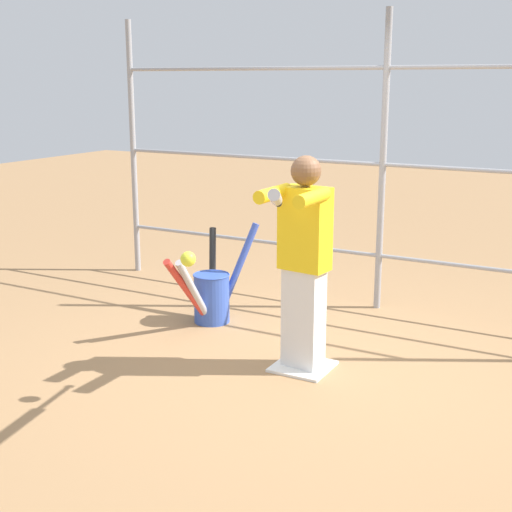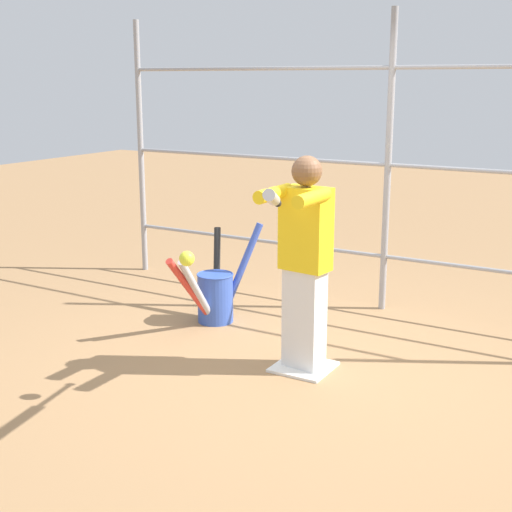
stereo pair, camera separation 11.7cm
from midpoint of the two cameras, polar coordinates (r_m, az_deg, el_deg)
name	(u,v)px [view 1 (the left image)]	position (r m, az deg, el deg)	size (l,w,h in m)	color
ground_plane	(303,368)	(5.23, 3.11, -8.92)	(24.00, 24.00, 0.00)	#9E754C
home_plate	(303,366)	(5.23, 3.11, -8.82)	(0.40, 0.40, 0.02)	white
fence_backstop	(383,165)	(6.34, 9.59, 7.23)	(5.53, 0.06, 2.62)	#939399
batter	(304,257)	(4.95, 3.15, -0.11)	(0.39, 0.54, 1.53)	silver
baseball_bat_swinging	(276,198)	(3.98, 0.75, 4.63)	(0.42, 0.81, 0.25)	black
softball_in_flight	(188,259)	(4.42, -6.21, -0.25)	(0.10, 0.10, 0.10)	yellow
bat_bucket	(211,294)	(6.09, -4.16, -3.05)	(0.56, 1.03, 0.85)	#3351B2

